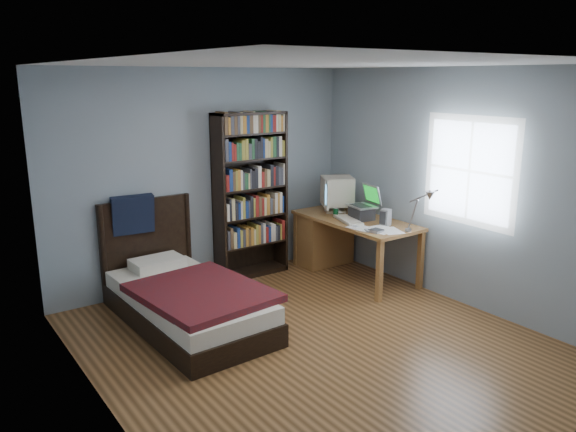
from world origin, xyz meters
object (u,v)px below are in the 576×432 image
object	(u,v)px
keyboard	(348,220)
desk	(331,235)
laptop	(363,210)
crt_monitor	(336,192)
desk_lamp	(427,200)
speaker	(386,217)
bed	(184,297)
bookshelf	(251,195)
soda_can	(336,213)

from	to	relation	value
keyboard	desk	bearing A→B (deg)	89.54
keyboard	laptop	bearing A→B (deg)	14.43
desk	crt_monitor	distance (m)	0.57
desk_lamp	speaker	world-z (taller)	desk_lamp
speaker	bed	bearing A→B (deg)	155.65
desk	laptop	world-z (taller)	laptop
crt_monitor	speaker	size ratio (longest dim) A/B	2.84
laptop	bookshelf	bearing A→B (deg)	140.87
desk	speaker	xyz separation A→B (m)	(0.07, -0.88, 0.41)
desk_lamp	keyboard	distance (m)	1.13
speaker	bed	distance (m)	2.45
laptop	desk_lamp	size ratio (longest dim) A/B	0.76
crt_monitor	keyboard	bearing A→B (deg)	-113.37
laptop	soda_can	size ratio (longest dim) A/B	3.68
bed	speaker	bearing A→B (deg)	-10.26
bed	soda_can	bearing A→B (deg)	5.65
desk	keyboard	size ratio (longest dim) A/B	3.42
crt_monitor	bed	size ratio (longest dim) A/B	0.26
laptop	keyboard	xyz separation A→B (m)	(-0.22, 0.01, -0.10)
soda_can	laptop	bearing A→B (deg)	-52.31
keyboard	crt_monitor	bearing A→B (deg)	83.78
crt_monitor	desk_lamp	world-z (taller)	desk_lamp
desk	speaker	size ratio (longest dim) A/B	8.40
crt_monitor	bed	distance (m)	2.47
crt_monitor	speaker	xyz separation A→B (m)	(0.03, -0.85, -0.16)
desk_lamp	keyboard	world-z (taller)	desk_lamp
desk	laptop	distance (m)	0.67
soda_can	bookshelf	size ratio (longest dim) A/B	0.06
crt_monitor	laptop	bearing A→B (deg)	-88.08
laptop	desk_lamp	world-z (taller)	desk_lamp
bed	desk_lamp	bearing A→B (deg)	-25.60
keyboard	speaker	distance (m)	0.46
speaker	bed	xyz separation A→B (m)	(-2.35, 0.43, -0.57)
soda_can	bookshelf	bearing A→B (deg)	145.07
crt_monitor	speaker	distance (m)	0.87
desk	desk_lamp	xyz separation A→B (m)	(-0.02, -1.54, 0.75)
soda_can	desk	bearing A→B (deg)	59.85
bookshelf	bed	xyz separation A→B (m)	(-1.29, -0.80, -0.75)
soda_can	crt_monitor	bearing A→B (deg)	49.19
bed	bookshelf	bearing A→B (deg)	31.91
bed	desk	bearing A→B (deg)	11.33
desk_lamp	speaker	bearing A→B (deg)	82.18
desk_lamp	bookshelf	world-z (taller)	bookshelf
bed	crt_monitor	bearing A→B (deg)	10.44
crt_monitor	laptop	world-z (taller)	crt_monitor
desk	soda_can	size ratio (longest dim) A/B	14.62
bookshelf	speaker	bearing A→B (deg)	-49.14
laptop	desk	bearing A→B (deg)	96.82
laptop	bookshelf	distance (m)	1.36
crt_monitor	bookshelf	size ratio (longest dim) A/B	0.27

